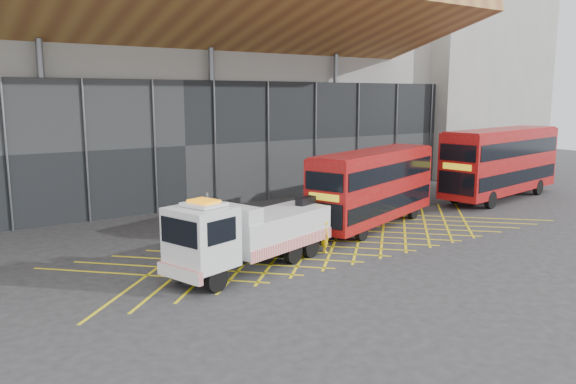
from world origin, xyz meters
TOP-DOWN VIEW (x-y plane):
  - ground_plane at (0.00, 0.00)m, footprint 120.00×120.00m
  - road_markings at (4.80, 0.00)m, footprint 26.36×7.16m
  - construction_building at (1.92, 18.40)m, footprint 55.00×23.97m
  - east_building at (32.00, 16.00)m, footprint 15.00×12.00m
  - recovery_truck at (-1.02, -1.56)m, footprint 9.42×4.47m
  - bus_towed at (8.54, 1.35)m, footprint 10.33×5.64m
  - bus_second at (21.47, 2.56)m, footprint 12.14×4.66m
  - worker at (3.11, -1.36)m, footprint 0.53×0.64m

SIDE VIEW (x-z plane):
  - ground_plane at x=0.00m, z-range 0.00..0.00m
  - road_markings at x=4.80m, z-range 0.00..0.01m
  - worker at x=3.11m, z-range 0.00..1.50m
  - recovery_truck at x=-1.02m, z-range -0.13..3.18m
  - bus_towed at x=8.54m, z-range 0.23..4.36m
  - bus_second at x=21.47m, z-range 0.27..5.09m
  - construction_building at x=1.92m, z-range -0.02..17.98m
  - east_building at x=32.00m, z-range 0.00..20.00m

